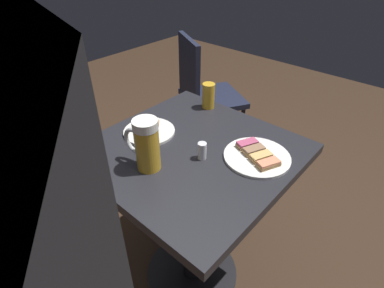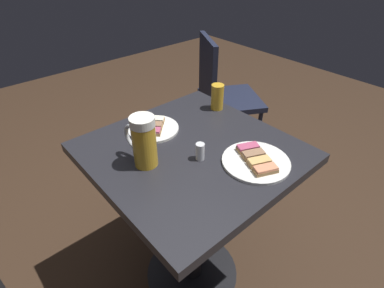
{
  "view_description": "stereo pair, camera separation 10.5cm",
  "coord_description": "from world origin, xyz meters",
  "px_view_note": "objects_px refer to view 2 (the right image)",
  "views": [
    {
      "loc": [
        -0.57,
        0.64,
        1.39
      ],
      "look_at": [
        0.0,
        0.0,
        0.78
      ],
      "focal_mm": 28.2,
      "sensor_mm": 36.0,
      "label": 1
    },
    {
      "loc": [
        -0.65,
        0.57,
        1.39
      ],
      "look_at": [
        0.0,
        0.0,
        0.78
      ],
      "focal_mm": 28.2,
      "sensor_mm": 36.0,
      "label": 2
    }
  ],
  "objects_px": {
    "plate_far": "(256,161)",
    "beer_mug": "(143,141)",
    "beer_glass_small": "(217,97)",
    "plate_near": "(153,128)",
    "cafe_chair": "(222,93)",
    "salt_shaker": "(200,152)"
  },
  "relations": [
    {
      "from": "plate_far",
      "to": "beer_mug",
      "type": "xyz_separation_m",
      "value": [
        0.24,
        0.28,
        0.08
      ]
    },
    {
      "from": "beer_mug",
      "to": "cafe_chair",
      "type": "distance_m",
      "value": 1.17
    },
    {
      "from": "beer_mug",
      "to": "plate_far",
      "type": "bearing_deg",
      "value": -131.14
    },
    {
      "from": "cafe_chair",
      "to": "salt_shaker",
      "type": "bearing_deg",
      "value": -21.14
    },
    {
      "from": "plate_far",
      "to": "cafe_chair",
      "type": "xyz_separation_m",
      "value": [
        0.81,
        -0.69,
        -0.26
      ]
    },
    {
      "from": "plate_near",
      "to": "plate_far",
      "type": "relative_size",
      "value": 0.87
    },
    {
      "from": "beer_glass_small",
      "to": "cafe_chair",
      "type": "xyz_separation_m",
      "value": [
        0.45,
        -0.52,
        -0.31
      ]
    },
    {
      "from": "beer_mug",
      "to": "beer_glass_small",
      "type": "height_order",
      "value": "beer_mug"
    },
    {
      "from": "plate_far",
      "to": "cafe_chair",
      "type": "distance_m",
      "value": 1.09
    },
    {
      "from": "beer_mug",
      "to": "beer_glass_small",
      "type": "relative_size",
      "value": 1.61
    },
    {
      "from": "beer_glass_small",
      "to": "salt_shaker",
      "type": "bearing_deg",
      "value": 126.06
    },
    {
      "from": "plate_near",
      "to": "beer_mug",
      "type": "xyz_separation_m",
      "value": [
        -0.15,
        0.14,
        0.08
      ]
    },
    {
      "from": "cafe_chair",
      "to": "beer_glass_small",
      "type": "bearing_deg",
      "value": -19.41
    },
    {
      "from": "plate_far",
      "to": "beer_glass_small",
      "type": "xyz_separation_m",
      "value": [
        0.35,
        -0.17,
        0.05
      ]
    },
    {
      "from": "plate_far",
      "to": "beer_glass_small",
      "type": "bearing_deg",
      "value": -25.85
    },
    {
      "from": "beer_glass_small",
      "to": "salt_shaker",
      "type": "height_order",
      "value": "beer_glass_small"
    },
    {
      "from": "plate_near",
      "to": "beer_glass_small",
      "type": "distance_m",
      "value": 0.31
    },
    {
      "from": "plate_near",
      "to": "beer_mug",
      "type": "relative_size",
      "value": 1.11
    },
    {
      "from": "beer_mug",
      "to": "beer_glass_small",
      "type": "distance_m",
      "value": 0.46
    },
    {
      "from": "cafe_chair",
      "to": "plate_near",
      "type": "bearing_deg",
      "value": -33.83
    },
    {
      "from": "plate_near",
      "to": "plate_far",
      "type": "bearing_deg",
      "value": -160.69
    },
    {
      "from": "plate_near",
      "to": "cafe_chair",
      "type": "bearing_deg",
      "value": -63.36
    }
  ]
}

